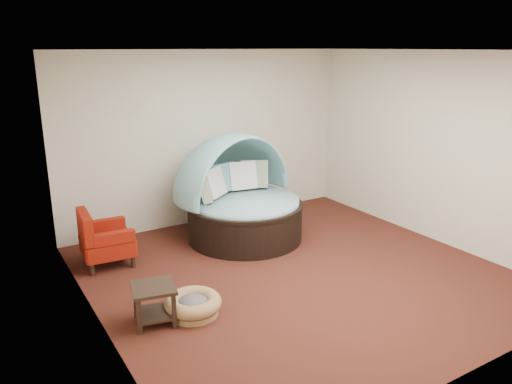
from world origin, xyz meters
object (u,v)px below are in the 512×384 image
pet_basket (193,305)px  canopy_daybed (240,191)px  red_armchair (103,240)px  side_table (154,299)px

pet_basket → canopy_daybed: bearing=47.7°
pet_basket → red_armchair: bearing=104.5°
red_armchair → side_table: (0.05, -1.76, -0.08)m
red_armchair → side_table: size_ratio=1.46×
canopy_daybed → red_armchair: bearing=165.1°
canopy_daybed → pet_basket: canopy_daybed is taller
pet_basket → side_table: 0.45m
canopy_daybed → pet_basket: bearing=-145.6°
canopy_daybed → side_table: size_ratio=4.05×
canopy_daybed → red_armchair: size_ratio=2.77×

